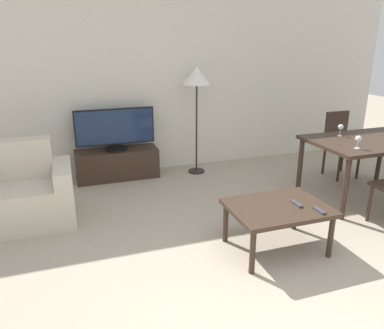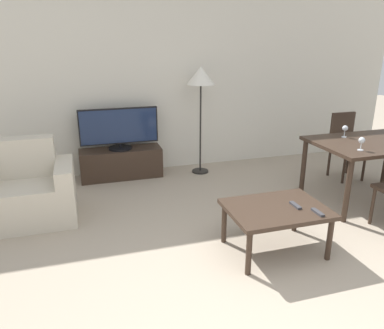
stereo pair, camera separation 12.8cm
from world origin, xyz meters
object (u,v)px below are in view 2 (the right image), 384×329
(coffee_table, at_px, (276,212))
(remote_primary, at_px, (318,212))
(dining_chair_far, at_px, (345,142))
(wine_glass_center, at_px, (362,141))
(wine_glass_left, at_px, (345,129))
(floor_lamp, at_px, (201,80))
(tv, at_px, (119,129))
(remote_secondary, at_px, (295,205))
(tv_stand, at_px, (121,163))
(armchair, at_px, (24,193))
(dining_table, at_px, (373,148))

(coffee_table, bearing_deg, remote_primary, -37.78)
(dining_chair_far, height_order, wine_glass_center, dining_chair_far)
(wine_glass_center, bearing_deg, coffee_table, -159.95)
(wine_glass_left, bearing_deg, dining_chair_far, 48.40)
(floor_lamp, bearing_deg, coffee_table, -90.31)
(dining_chair_far, bearing_deg, tv, 163.77)
(dining_chair_far, bearing_deg, remote_secondary, -138.39)
(dining_chair_far, distance_m, remote_primary, 2.35)
(wine_glass_center, bearing_deg, tv_stand, 140.66)
(wine_glass_left, bearing_deg, remote_secondary, -141.33)
(floor_lamp, relative_size, wine_glass_left, 10.39)
(remote_primary, height_order, wine_glass_center, wine_glass_center)
(tv, bearing_deg, remote_primary, -61.58)
(remote_primary, bearing_deg, remote_secondary, 120.52)
(armchair, distance_m, tv_stand, 1.55)
(wine_glass_center, bearing_deg, remote_primary, -145.04)
(armchair, xyz_separation_m, remote_secondary, (2.43, -1.37, 0.14))
(wine_glass_left, bearing_deg, coffee_table, -145.78)
(dining_table, distance_m, wine_glass_left, 0.39)
(coffee_table, relative_size, dining_chair_far, 0.98)
(coffee_table, relative_size, wine_glass_left, 6.08)
(dining_chair_far, distance_m, remote_secondary, 2.30)
(floor_lamp, height_order, wine_glass_center, floor_lamp)
(armchair, relative_size, wine_glass_center, 7.11)
(dining_table, relative_size, remote_secondary, 9.33)
(wine_glass_left, xyz_separation_m, wine_glass_center, (-0.20, -0.52, 0.00))
(remote_primary, bearing_deg, dining_table, 34.11)
(tv_stand, distance_m, floor_lamp, 1.60)
(coffee_table, height_order, floor_lamp, floor_lamp)
(dining_chair_far, xyz_separation_m, remote_primary, (-1.61, -1.71, -0.05))
(tv_stand, height_order, wine_glass_center, wine_glass_center)
(coffee_table, xyz_separation_m, dining_chair_far, (1.89, 1.49, 0.12))
(dining_table, xyz_separation_m, floor_lamp, (-1.64, 1.54, 0.67))
(floor_lamp, bearing_deg, armchair, -158.10)
(dining_table, bearing_deg, armchair, 170.94)
(coffee_table, height_order, remote_secondary, remote_secondary)
(tv_stand, height_order, tv, tv)
(tv, xyz_separation_m, wine_glass_center, (2.35, -1.92, 0.14))
(remote_secondary, bearing_deg, dining_table, 26.81)
(dining_chair_far, relative_size, remote_secondary, 6.04)
(dining_chair_far, distance_m, floor_lamp, 2.19)
(tv_stand, xyz_separation_m, wine_glass_left, (2.55, -1.40, 0.63))
(remote_primary, distance_m, wine_glass_left, 1.70)
(tv_stand, relative_size, dining_table, 0.80)
(armchair, distance_m, floor_lamp, 2.66)
(remote_primary, bearing_deg, dining_chair_far, 46.65)
(armchair, xyz_separation_m, dining_chair_far, (4.16, 0.16, 0.19))
(tv, xyz_separation_m, wine_glass_left, (2.55, -1.40, 0.14))
(remote_primary, xyz_separation_m, remote_secondary, (-0.11, 0.18, 0.00))
(dining_table, bearing_deg, tv, 149.06)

